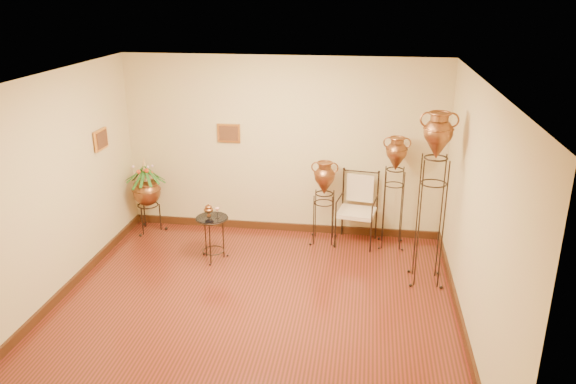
# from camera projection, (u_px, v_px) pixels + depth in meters

# --- Properties ---
(ground) EXTENTS (5.00, 5.00, 0.00)m
(ground) POSITION_uv_depth(u_px,v_px,m) (253.00, 311.00, 6.87)
(ground) COLOR maroon
(ground) RESTS_ON ground
(room_shell) EXTENTS (5.02, 5.02, 2.81)m
(room_shell) POSITION_uv_depth(u_px,v_px,m) (249.00, 177.00, 6.29)
(room_shell) COLOR #CEAF85
(room_shell) RESTS_ON ground
(amphora_tall) EXTENTS (0.50, 0.50, 2.34)m
(amphora_tall) POSITION_uv_depth(u_px,v_px,m) (432.00, 198.00, 7.19)
(amphora_tall) COLOR black
(amphora_tall) RESTS_ON ground
(amphora_mid) EXTENTS (0.48, 0.48, 1.73)m
(amphora_mid) POSITION_uv_depth(u_px,v_px,m) (394.00, 192.00, 8.34)
(amphora_mid) COLOR black
(amphora_mid) RESTS_ON ground
(amphora_short) EXTENTS (0.53, 0.53, 1.32)m
(amphora_short) POSITION_uv_depth(u_px,v_px,m) (324.00, 202.00, 8.56)
(amphora_short) COLOR black
(amphora_short) RESTS_ON ground
(planter_urn) EXTENTS (0.91, 0.91, 1.29)m
(planter_urn) POSITION_uv_depth(u_px,v_px,m) (146.00, 189.00, 8.91)
(planter_urn) COLOR black
(planter_urn) RESTS_ON ground
(armchair) EXTENTS (0.71, 0.67, 1.11)m
(armchair) POSITION_uv_depth(u_px,v_px,m) (357.00, 210.00, 8.52)
(armchair) COLOR black
(armchair) RESTS_ON ground
(side_table) EXTENTS (0.51, 0.51, 0.83)m
(side_table) POSITION_uv_depth(u_px,v_px,m) (213.00, 237.00, 8.08)
(side_table) COLOR black
(side_table) RESTS_ON ground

